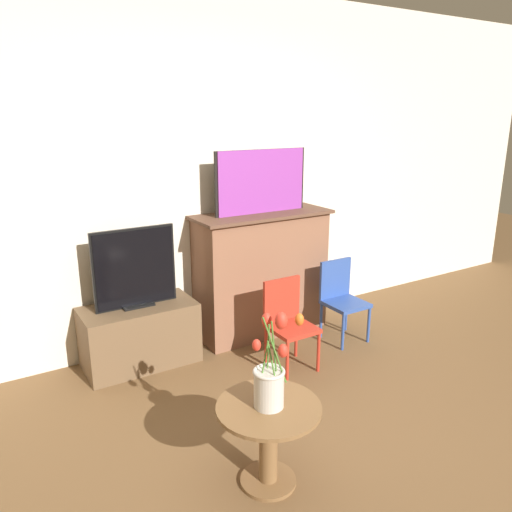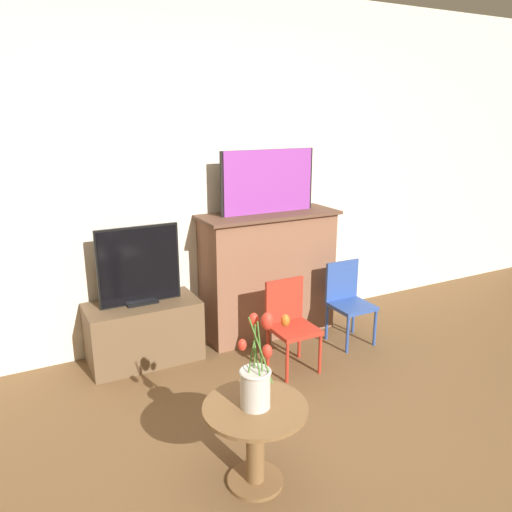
{
  "view_description": "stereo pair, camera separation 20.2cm",
  "coord_description": "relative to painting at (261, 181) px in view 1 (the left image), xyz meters",
  "views": [
    {
      "loc": [
        -1.62,
        -1.43,
        1.81
      ],
      "look_at": [
        0.01,
        1.22,
        0.9
      ],
      "focal_mm": 35.0,
      "sensor_mm": 36.0,
      "label": 1
    },
    {
      "loc": [
        -1.44,
        -1.53,
        1.81
      ],
      "look_at": [
        0.01,
        1.22,
        0.9
      ],
      "focal_mm": 35.0,
      "sensor_mm": 36.0,
      "label": 2
    }
  ],
  "objects": [
    {
      "name": "ground_plane",
      "position": [
        -0.48,
        -1.9,
        -1.27
      ],
      "size": [
        14.0,
        14.0,
        0.0
      ],
      "primitive_type": "plane",
      "color": "brown"
    },
    {
      "name": "wall_back",
      "position": [
        -0.48,
        0.23,
        0.08
      ],
      "size": [
        8.0,
        0.06,
        2.7
      ],
      "color": "beige",
      "rests_on": "ground"
    },
    {
      "name": "fireplace_mantel",
      "position": [
        -0.0,
        -0.01,
        -0.75
      ],
      "size": [
        1.14,
        0.44,
        1.03
      ],
      "color": "brown",
      "rests_on": "ground"
    },
    {
      "name": "painting",
      "position": [
        0.0,
        0.0,
        0.0
      ],
      "size": [
        0.82,
        0.03,
        0.5
      ],
      "color": "black",
      "rests_on": "fireplace_mantel"
    },
    {
      "name": "tv_stand",
      "position": [
        -1.07,
        -0.03,
        -1.05
      ],
      "size": [
        0.81,
        0.42,
        0.46
      ],
      "color": "brown",
      "rests_on": "ground"
    },
    {
      "name": "tv_monitor",
      "position": [
        -1.07,
        -0.03,
        -0.54
      ],
      "size": [
        0.59,
        0.12,
        0.57
      ],
      "color": "black",
      "rests_on": "tv_stand"
    },
    {
      "name": "chair_red",
      "position": [
        -0.16,
        -0.62,
        -0.91
      ],
      "size": [
        0.31,
        0.31,
        0.65
      ],
      "color": "#B22D1E",
      "rests_on": "ground"
    },
    {
      "name": "chair_blue",
      "position": [
        0.48,
        -0.46,
        -0.91
      ],
      "size": [
        0.31,
        0.31,
        0.65
      ],
      "color": "#2D4C99",
      "rests_on": "ground"
    },
    {
      "name": "side_table",
      "position": [
        -0.94,
        -1.57,
        -0.98
      ],
      "size": [
        0.52,
        0.52,
        0.44
      ],
      "color": "brown",
      "rests_on": "ground"
    },
    {
      "name": "vase_tulips",
      "position": [
        -0.94,
        -1.58,
        -0.68
      ],
      "size": [
        0.22,
        0.21,
        0.48
      ],
      "color": "beige",
      "rests_on": "side_table"
    }
  ]
}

